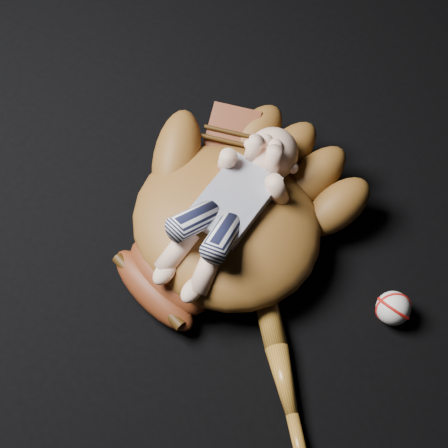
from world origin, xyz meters
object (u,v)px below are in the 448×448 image
object	(u,v)px
baseball_bat	(280,361)
newborn_baby	(225,210)
baseball_glove	(226,219)
baseball	(393,308)

from	to	relation	value
baseball_bat	newborn_baby	bearing A→B (deg)	141.63
baseball_glove	baseball	size ratio (longest dim) A/B	8.34
baseball_bat	baseball	xyz separation A→B (m)	(0.13, 0.19, 0.01)
newborn_baby	baseball	bearing A→B (deg)	8.68
newborn_baby	baseball_bat	bearing A→B (deg)	-34.31
baseball_glove	baseball	xyz separation A→B (m)	(0.34, 0.02, -0.05)
newborn_baby	baseball_bat	world-z (taller)	newborn_baby
baseball_glove	baseball_bat	world-z (taller)	baseball_glove
baseball_glove	baseball_bat	distance (m)	0.28
baseball_glove	newborn_baby	distance (m)	0.06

